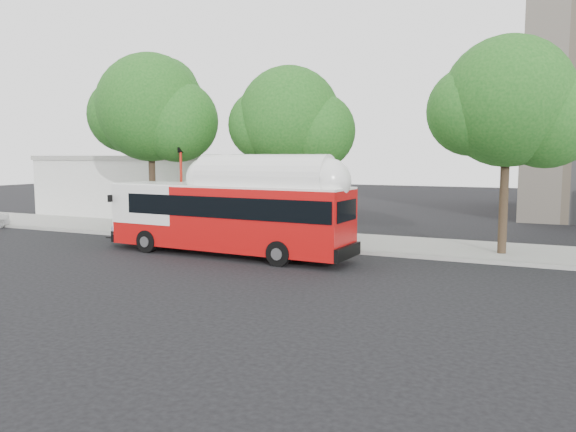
{
  "coord_description": "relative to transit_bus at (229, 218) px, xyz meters",
  "views": [
    {
      "loc": [
        10.51,
        -19.32,
        4.28
      ],
      "look_at": [
        0.31,
        3.0,
        1.61
      ],
      "focal_mm": 35.0,
      "sensor_mm": 36.0,
      "label": 1
    }
  ],
  "objects": [
    {
      "name": "sidewalk",
      "position": [
        1.64,
        5.28,
        -1.54
      ],
      "size": [
        60.0,
        5.0,
        0.15
      ],
      "primitive_type": "cube",
      "color": "gray",
      "rests_on": "ground"
    },
    {
      "name": "ground",
      "position": [
        1.64,
        -1.22,
        -1.62
      ],
      "size": [
        120.0,
        120.0,
        0.0
      ],
      "primitive_type": "plane",
      "color": "black",
      "rests_on": "ground"
    },
    {
      "name": "transit_bus",
      "position": [
        0.0,
        0.0,
        0.0
      ],
      "size": [
        11.82,
        2.99,
        3.47
      ],
      "rotation": [
        0.0,
        0.0,
        -0.05
      ],
      "color": "#B50C0C",
      "rests_on": "ground"
    },
    {
      "name": "street_tree_right",
      "position": [
        11.08,
        4.64,
        4.64
      ],
      "size": [
        6.21,
        5.4,
        9.18
      ],
      "color": "#2D2116",
      "rests_on": "ground"
    },
    {
      "name": "street_tree_mid",
      "position": [
        1.04,
        4.84,
        4.29
      ],
      "size": [
        5.75,
        5.0,
        8.62
      ],
      "color": "#2D2116",
      "rests_on": "ground"
    },
    {
      "name": "street_tree_left",
      "position": [
        -6.89,
        4.34,
        4.99
      ],
      "size": [
        6.67,
        5.8,
        9.74
      ],
      "color": "#2D2116",
      "rests_on": "ground"
    },
    {
      "name": "low_commercial_bldg",
      "position": [
        -12.36,
        12.78,
        0.53
      ],
      "size": [
        16.2,
        10.2,
        4.25
      ],
      "color": "silver",
      "rests_on": "ground"
    },
    {
      "name": "red_curb_segment",
      "position": [
        -1.36,
        2.68,
        -1.54
      ],
      "size": [
        10.0,
        0.32,
        0.16
      ],
      "primitive_type": "cube",
      "color": "maroon",
      "rests_on": "ground"
    },
    {
      "name": "signal_pole",
      "position": [
        -4.78,
        3.33,
        0.78
      ],
      "size": [
        0.13,
        0.44,
        4.68
      ],
      "color": "red",
      "rests_on": "ground"
    },
    {
      "name": "curb_strip",
      "position": [
        1.64,
        2.68,
        -1.54
      ],
      "size": [
        60.0,
        0.3,
        0.15
      ],
      "primitive_type": "cube",
      "color": "gray",
      "rests_on": "ground"
    }
  ]
}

